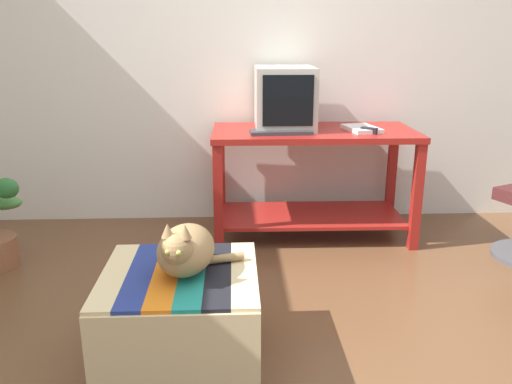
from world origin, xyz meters
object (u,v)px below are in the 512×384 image
Objects in this scene: desk at (313,164)px; book at (362,129)px; ottoman_with_blanket at (181,317)px; cat at (185,250)px; tv_monitor at (284,98)px; keyboard at (281,132)px; stapler at (369,130)px.

desk is 0.41m from book.
desk is at bearing 62.19° from ottoman_with_blanket.
ottoman_with_blanket is 0.32m from cat.
tv_monitor is (-0.20, 0.08, 0.44)m from desk.
tv_monitor reaches higher than keyboard.
tv_monitor is 1.72m from cat.
keyboard is at bearing 128.97° from stapler.
stapler is (0.34, -0.16, 0.26)m from desk.
cat is (-0.51, -1.34, -0.24)m from keyboard.
stapler is at bearing 60.68° from cat.
tv_monitor reaches higher than book.
ottoman_with_blanket is at bearing -179.56° from cat.
cat is 3.52× the size of stapler.
cat is (-0.55, -1.57, -0.43)m from tv_monitor.
tv_monitor is 0.56m from book.
desk is 2.59× the size of tv_monitor.
keyboard is at bearing -147.87° from desk.
tv_monitor is at bearing 105.71° from stapler.
keyboard is 0.58m from stapler.
tv_monitor is 0.30m from keyboard.
book reaches higher than cat.
tv_monitor reaches higher than cat.
ottoman_with_blanket is 1.68× the size of cat.
tv_monitor is 1.33× the size of keyboard.
ottoman_with_blanket is at bearing -109.91° from tv_monitor.
stapler reaches higher than book.
stapler reaches higher than desk.
cat is (-1.06, -1.43, -0.24)m from book.
book reaches higher than keyboard.
desk is 1.70m from ottoman_with_blanket.
book is 1.80m from cat.
desk is 2.12× the size of ottoman_with_blanket.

